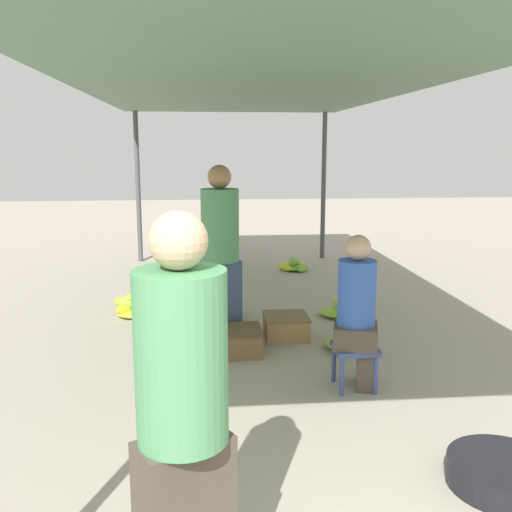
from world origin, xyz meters
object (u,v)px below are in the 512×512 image
object	(u,v)px
banana_pile_left_0	(181,279)
crate_near	(218,308)
basin_black	(504,474)
vendor_foreground	(183,418)
stool	(355,354)
banana_pile_left_1	(134,306)
banana_pile_right_0	(349,340)
banana_pile_right_1	(342,309)
vendor_seated	(358,311)
banana_pile_right_3	(295,266)
shopper_walking_mid	(220,251)
crate_far	(286,326)
crate_mid	(237,341)

from	to	relation	value
banana_pile_left_0	crate_near	xyz separation A→B (m)	(0.49, -1.70, 0.04)
basin_black	banana_pile_left_0	world-z (taller)	banana_pile_left_0
vendor_foreground	stool	world-z (taller)	vendor_foreground
stool	banana_pile_left_0	world-z (taller)	stool
banana_pile_left_1	banana_pile_right_0	distance (m)	2.53
basin_black	banana_pile_right_1	size ratio (longest dim) A/B	1.29
vendor_seated	vendor_foreground	bearing A→B (deg)	-121.08
banana_pile_right_3	shopper_walking_mid	xyz separation A→B (m)	(-1.27, -3.16, 0.84)
stool	basin_black	size ratio (longest dim) A/B	0.56
vendor_seated	banana_pile_right_1	size ratio (longest dim) A/B	2.53
banana_pile_right_1	crate_near	size ratio (longest dim) A/B	1.27
crate_far	vendor_seated	bearing A→B (deg)	-73.38
banana_pile_right_1	vendor_foreground	bearing A→B (deg)	-112.09
banana_pile_right_1	banana_pile_left_1	bearing A→B (deg)	175.51
vendor_foreground	banana_pile_left_1	distance (m)	4.45
banana_pile_right_0	crate_far	distance (m)	0.68
banana_pile_left_0	banana_pile_right_1	distance (m)	2.60
banana_pile_right_0	banana_pile_right_3	bearing A→B (deg)	89.28
vendor_seated	shopper_walking_mid	bearing A→B (deg)	129.15
banana_pile_left_0	banana_pile_right_3	size ratio (longest dim) A/B	0.95
crate_near	crate_mid	xyz separation A→B (m)	(0.14, -1.13, 0.00)
basin_black	crate_mid	xyz separation A→B (m)	(-1.40, 2.31, 0.04)
shopper_walking_mid	stool	bearing A→B (deg)	-51.39
crate_mid	stool	bearing A→B (deg)	-44.96
banana_pile_left_0	shopper_walking_mid	size ratio (longest dim) A/B	0.28
stool	crate_near	world-z (taller)	stool
banana_pile_right_0	banana_pile_right_3	size ratio (longest dim) A/B	1.15
vendor_foreground	banana_pile_right_1	bearing A→B (deg)	67.91
banana_pile_right_3	crate_mid	world-z (taller)	crate_mid
banana_pile_left_0	vendor_foreground	bearing A→B (deg)	-87.71
stool	banana_pile_left_1	size ratio (longest dim) A/B	0.75
banana_pile_left_0	banana_pile_right_0	xyz separation A→B (m)	(1.72, -2.81, 0.00)
vendor_seated	basin_black	distance (m)	1.61
vendor_foreground	vendor_seated	xyz separation A→B (m)	(1.31, 2.17, -0.24)
basin_black	crate_near	xyz separation A→B (m)	(-1.54, 3.45, 0.04)
stool	banana_pile_left_0	distance (m)	4.03
basin_black	shopper_walking_mid	bearing A→B (deg)	119.45
banana_pile_right_0	shopper_walking_mid	xyz separation A→B (m)	(-1.23, 0.37, 0.83)
vendor_seated	crate_mid	distance (m)	1.38
stool	vendor_seated	world-z (taller)	vendor_seated
vendor_seated	banana_pile_right_1	world-z (taller)	vendor_seated
vendor_foreground	crate_mid	xyz separation A→B (m)	(0.39, 3.06, -0.76)
banana_pile_left_1	crate_near	xyz separation A→B (m)	(0.97, -0.14, -0.01)
stool	banana_pile_right_3	world-z (taller)	stool
vendor_seated	banana_pile_left_1	xyz separation A→B (m)	(-2.02, 2.16, -0.52)
vendor_foreground	vendor_seated	world-z (taller)	vendor_foreground
banana_pile_right_3	crate_far	xyz separation A→B (m)	(-0.61, -3.16, 0.04)
banana_pile_left_1	shopper_walking_mid	distance (m)	1.53
basin_black	crate_far	distance (m)	2.84
banana_pile_left_0	crate_near	size ratio (longest dim) A/B	1.27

